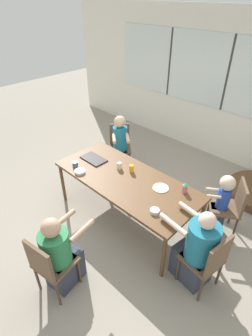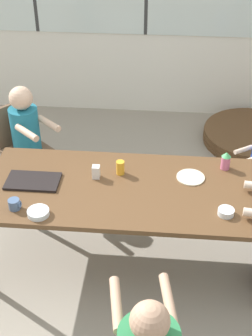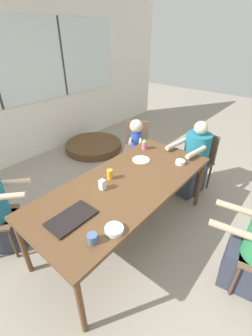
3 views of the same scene
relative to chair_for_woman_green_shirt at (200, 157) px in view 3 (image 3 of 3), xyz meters
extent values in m
plane|color=gray|center=(-1.48, 0.21, -0.52)|extent=(16.00, 16.00, 0.00)
cube|color=#333333|center=(-0.18, 2.87, 1.17)|extent=(0.04, 0.01, 1.34)
cube|color=brown|center=(-1.48, 0.21, 0.21)|extent=(2.17, 0.95, 0.04)
cylinder|color=brown|center=(-2.52, -0.22, -0.17)|extent=(0.05, 0.05, 0.72)
cylinder|color=brown|center=(-0.45, -0.22, -0.17)|extent=(0.05, 0.05, 0.72)
cylinder|color=brown|center=(-2.52, 0.63, -0.17)|extent=(0.05, 0.05, 0.72)
cylinder|color=brown|center=(-0.45, 0.63, -0.17)|extent=(0.05, 0.05, 0.72)
cube|color=brown|center=(-0.09, 0.01, -0.08)|extent=(0.45, 0.45, 0.03)
cube|color=brown|center=(0.09, -0.01, 0.14)|extent=(0.09, 0.38, 0.42)
cylinder|color=#4C3828|center=(-0.28, -0.13, -0.31)|extent=(0.03, 0.03, 0.43)
cylinder|color=#4C3828|center=(-0.24, 0.20, -0.31)|extent=(0.03, 0.03, 0.43)
cylinder|color=#4C3828|center=(0.05, -0.18, -0.31)|extent=(0.03, 0.03, 0.43)
cylinder|color=#4C3828|center=(0.10, 0.16, -0.31)|extent=(0.03, 0.03, 0.43)
cylinder|color=#4C3828|center=(-2.30, 1.15, -0.31)|extent=(0.03, 0.03, 0.43)
cylinder|color=#4C3828|center=(-2.52, 0.89, -0.31)|extent=(0.03, 0.03, 0.43)
cylinder|color=#4C3828|center=(-1.44, -1.04, -0.31)|extent=(0.03, 0.03, 0.43)
cylinder|color=#4C3828|center=(-1.10, -0.98, -0.31)|extent=(0.03, 0.03, 0.43)
cube|color=brown|center=(-0.31, 0.98, -0.08)|extent=(0.55, 0.55, 0.03)
cube|color=brown|center=(-0.16, 1.08, 0.14)|extent=(0.24, 0.34, 0.42)
cylinder|color=#4C3828|center=(-0.36, 0.74, -0.31)|extent=(0.03, 0.03, 0.43)
cylinder|color=#4C3828|center=(-0.54, 1.03, -0.31)|extent=(0.03, 0.03, 0.43)
cylinder|color=#4C3828|center=(-0.07, 0.93, -0.31)|extent=(0.03, 0.03, 0.43)
cylinder|color=#4C3828|center=(-0.26, 1.22, -0.31)|extent=(0.03, 0.03, 0.43)
cube|color=#333847|center=(-0.20, 0.03, -0.30)|extent=(0.47, 0.38, 0.45)
cylinder|color=#1E7089|center=(-0.13, 0.02, 0.17)|extent=(0.36, 0.36, 0.47)
sphere|color=beige|center=(-0.13, 0.02, 0.49)|extent=(0.19, 0.19, 0.19)
cylinder|color=beige|center=(-0.45, -0.10, 0.29)|extent=(0.40, 0.11, 0.06)
cylinder|color=beige|center=(-0.41, 0.22, 0.29)|extent=(0.40, 0.11, 0.06)
cube|color=#333847|center=(-2.47, 1.07, -0.30)|extent=(0.40, 0.39, 0.45)
cylinder|color=#DBB293|center=(-2.26, 1.05, 0.28)|extent=(0.26, 0.24, 0.06)
cylinder|color=#DBB293|center=(-2.42, 0.87, 0.28)|extent=(0.26, 0.24, 0.06)
cube|color=#333847|center=(-1.26, -1.07, -0.30)|extent=(0.36, 0.44, 0.45)
cylinder|color=tan|center=(-1.44, -0.89, 0.24)|extent=(0.12, 0.37, 0.06)
cylinder|color=tan|center=(-1.15, -0.83, 0.24)|extent=(0.12, 0.37, 0.06)
cube|color=#333847|center=(-0.37, 0.94, -0.30)|extent=(0.26, 0.24, 0.45)
cylinder|color=#284CB7|center=(-0.34, 0.96, 0.09)|extent=(0.17, 0.17, 0.31)
sphere|color=beige|center=(-0.34, 0.96, 0.35)|extent=(0.21, 0.21, 0.21)
cylinder|color=beige|center=(-0.42, 0.81, 0.16)|extent=(0.18, 0.14, 0.04)
cylinder|color=beige|center=(-0.51, 0.94, 0.16)|extent=(0.18, 0.14, 0.04)
cube|color=black|center=(-2.20, 0.21, 0.24)|extent=(0.41, 0.24, 0.02)
cylinder|color=slate|center=(-2.25, -0.11, 0.27)|extent=(0.08, 0.08, 0.08)
torus|color=slate|center=(-2.21, -0.11, 0.27)|extent=(0.01, 0.06, 0.06)
cylinder|color=#CC668C|center=(-0.71, 0.53, 0.29)|extent=(0.07, 0.07, 0.11)
cone|color=#4CB266|center=(-0.71, 0.53, 0.36)|extent=(0.08, 0.08, 0.04)
cylinder|color=gold|center=(-1.54, 0.39, 0.29)|extent=(0.07, 0.07, 0.11)
cube|color=silver|center=(-1.72, 0.32, 0.29)|extent=(0.06, 0.06, 0.11)
cylinder|color=silver|center=(-0.76, -0.04, 0.26)|extent=(0.11, 0.11, 0.05)
cylinder|color=silver|center=(-2.07, -0.16, 0.25)|extent=(0.16, 0.16, 0.04)
cylinder|color=beige|center=(-0.99, 0.38, 0.24)|extent=(0.22, 0.22, 0.01)
cylinder|color=brown|center=(-0.16, 2.21, -0.51)|extent=(1.15, 1.15, 0.03)
cylinder|color=brown|center=(-0.16, 2.21, -0.48)|extent=(1.16, 1.16, 0.03)
cylinder|color=brown|center=(-0.16, 2.21, -0.45)|extent=(1.15, 1.15, 0.03)
cylinder|color=brown|center=(-0.16, 2.21, -0.42)|extent=(1.16, 1.16, 0.03)
cylinder|color=brown|center=(-0.16, 2.21, -0.39)|extent=(1.15, 1.15, 0.03)
camera|label=1|loc=(0.61, -1.93, 2.45)|focal=28.00mm
camera|label=2|loc=(-1.24, -2.60, 2.38)|focal=50.00mm
camera|label=3|loc=(-2.98, -1.06, 1.61)|focal=24.00mm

